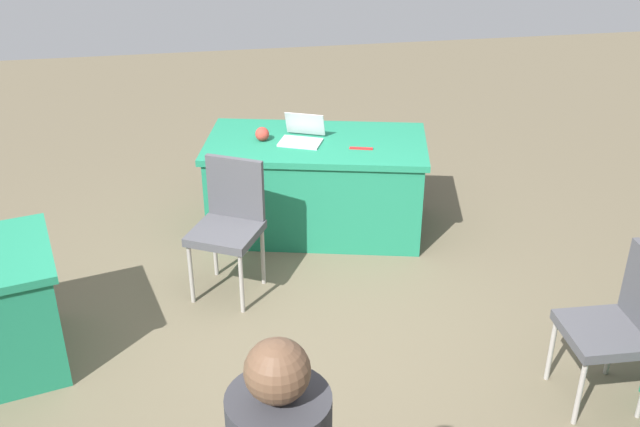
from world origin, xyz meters
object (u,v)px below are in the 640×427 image
Objects in this scene: table_foreground at (316,185)px; chair_tucked_left at (619,321)px; laptop_silver at (302,137)px; scissors_red at (361,148)px; chair_near_front at (229,219)px; yarn_ball at (262,134)px.

chair_tucked_left is at bearing 119.03° from table_foreground.
laptop_silver is 2.27× the size of scissors_red.
yarn_ball is at bearing -82.33° from chair_near_front.
chair_tucked_left is 2.31× the size of laptop_silver.
table_foreground is 0.61m from yarn_ball.
table_foreground is at bearing 160.33° from scissors_red.
scissors_red is (-0.43, 0.23, -0.04)m from laptop_silver.
chair_tucked_left is at bearing 144.96° from laptop_silver.
yarn_ball is (0.42, -0.08, 0.44)m from table_foreground.
chair_near_front is 1.03× the size of chair_tucked_left.
chair_near_front reaches higher than scissors_red.
chair_tucked_left is (-2.05, 1.54, -0.02)m from chair_near_front.
laptop_silver is at bearing 167.56° from scissors_red.
laptop_silver is 0.49m from scissors_red.
chair_near_front is at bearing 69.28° from yarn_ball.
chair_near_front is (0.75, 0.80, 0.17)m from table_foreground.
chair_tucked_left is 8.52× the size of yarn_ball.
scissors_red is (-0.73, 0.30, -0.05)m from yarn_ball.
table_foreground is at bearing -104.82° from chair_near_front.
chair_tucked_left is at bearing -48.72° from scissors_red.
table_foreground is 0.55m from scissors_red.
chair_near_front is 1.06m from laptop_silver.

